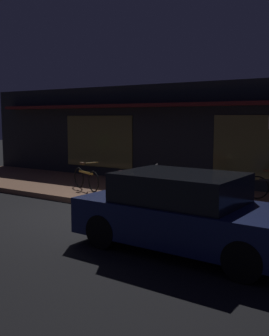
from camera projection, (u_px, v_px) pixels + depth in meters
ground_plane at (75, 215)px, 10.06m from camera, size 60.00×60.00×0.00m
sidewalk_slab at (140, 193)px, 12.53m from camera, size 18.00×4.00×0.15m
storefront_building at (188, 134)px, 15.12m from camera, size 18.00×3.30×3.60m
motorcycle at (139, 181)px, 11.41m from camera, size 1.64×0.80×0.97m
bicycle_extra at (86, 179)px, 12.71m from camera, size 1.55×0.70×0.91m
parked_car_near at (185, 212)px, 7.32m from camera, size 4.15×1.88×1.42m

